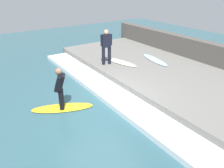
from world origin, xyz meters
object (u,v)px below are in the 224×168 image
surfboard_riding (62,108)px  surfboard_waiting_near (121,62)px  surfer_riding (60,86)px  surfboard_spare (155,60)px  surfer_waiting_near (106,45)px

surfboard_riding → surfboard_waiting_near: surfboard_waiting_near is taller
surfer_riding → surfboard_waiting_near: (3.65, 1.69, -0.40)m
surfer_riding → surfboard_riding: bearing=-26.6°
surfboard_waiting_near → surfboard_spare: 1.69m
surfer_riding → surfboard_spare: bearing=11.2°
surfer_riding → surfer_waiting_near: bearing=32.3°
surfer_waiting_near → surfboard_spare: bearing=-21.1°
surfboard_riding → surfboard_waiting_near: size_ratio=1.08×
surfboard_riding → surfer_waiting_near: surfer_waiting_near is taller
surfer_waiting_near → surfboard_spare: size_ratio=0.78×
surfboard_riding → surfer_waiting_near: bearing=32.3°
surfer_waiting_near → surfboard_spare: surfer_waiting_near is taller
surfboard_riding → surfer_riding: 0.80m
surfboard_waiting_near → surfboard_riding: bearing=-155.2°
surfboard_waiting_near → surfboard_spare: same height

